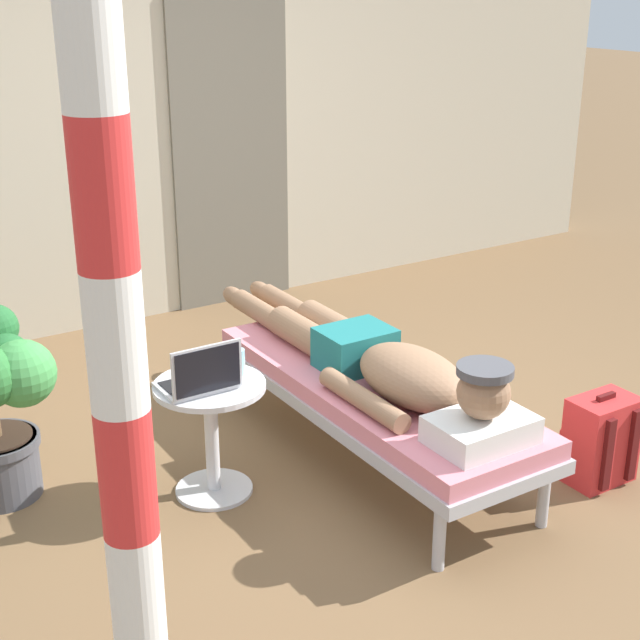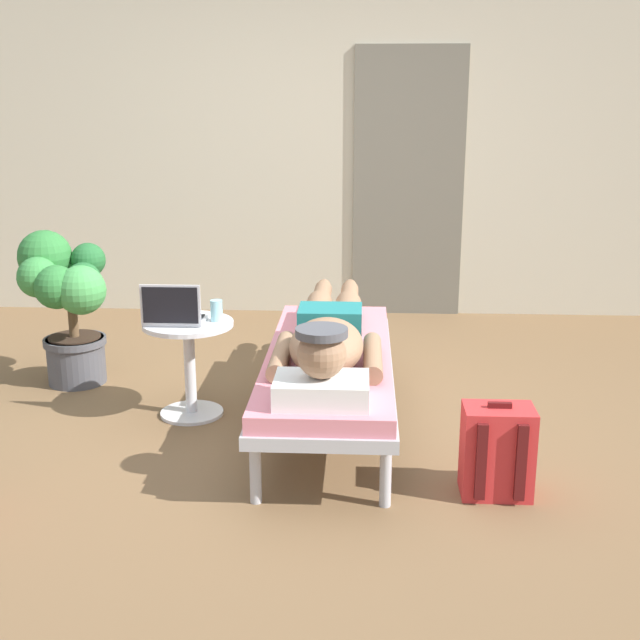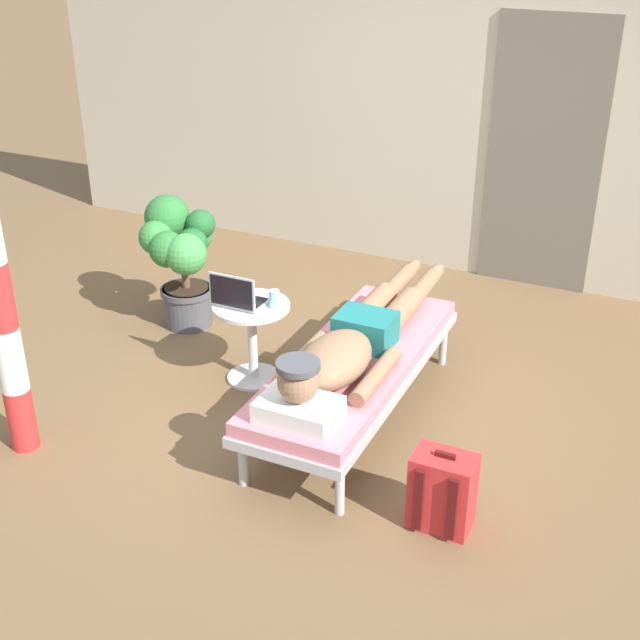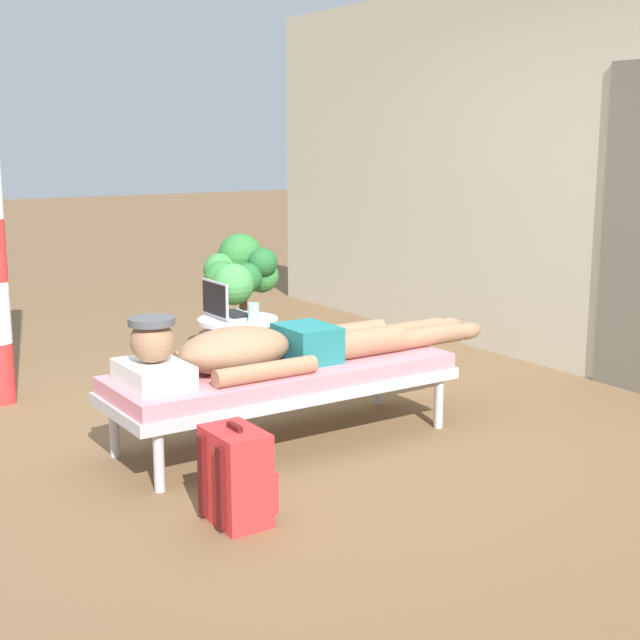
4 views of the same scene
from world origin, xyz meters
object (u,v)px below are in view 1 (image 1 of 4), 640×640
(person_reclining, at_px, (381,362))
(side_table, at_px, (211,419))
(laptop, at_px, (201,378))
(backpack, at_px, (600,440))
(lounge_chair, at_px, (373,392))
(porch_post, at_px, (116,341))
(drink_glass, at_px, (238,362))

(person_reclining, relative_size, side_table, 4.15)
(laptop, height_order, backpack, laptop)
(lounge_chair, relative_size, porch_post, 0.72)
(lounge_chair, distance_m, drink_glass, 0.67)
(drink_glass, bearing_deg, backpack, -32.17)
(side_table, bearing_deg, drink_glass, 9.46)
(side_table, relative_size, backpack, 1.23)
(laptop, xyz_separation_m, backpack, (1.57, -0.78, -0.39))
(person_reclining, relative_size, laptop, 7.00)
(lounge_chair, height_order, laptop, laptop)
(lounge_chair, height_order, drink_glass, drink_glass)
(laptop, distance_m, drink_glass, 0.22)
(drink_glass, distance_m, backpack, 1.65)
(lounge_chair, bearing_deg, drink_glass, 164.89)
(drink_glass, height_order, porch_post, porch_post)
(lounge_chair, xyz_separation_m, drink_glass, (-0.60, 0.16, 0.23))
(drink_glass, relative_size, porch_post, 0.04)
(lounge_chair, height_order, person_reclining, person_reclining)
(side_table, xyz_separation_m, laptop, (-0.06, -0.05, 0.23))
(side_table, distance_m, porch_post, 1.71)
(drink_glass, bearing_deg, person_reclining, -19.87)
(backpack, distance_m, porch_post, 2.58)
(laptop, bearing_deg, side_table, 40.52)
(side_table, bearing_deg, backpack, -28.80)
(laptop, bearing_deg, backpack, -26.38)
(person_reclining, xyz_separation_m, laptop, (-0.81, 0.14, 0.06))
(backpack, height_order, porch_post, porch_post)
(side_table, relative_size, laptop, 1.69)
(drink_glass, relative_size, backpack, 0.27)
(lounge_chair, bearing_deg, porch_post, -145.87)
(porch_post, bearing_deg, backpack, 8.85)
(laptop, relative_size, backpack, 0.73)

